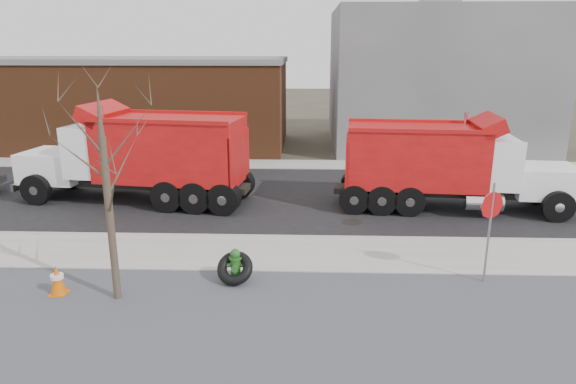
{
  "coord_description": "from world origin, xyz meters",
  "views": [
    {
      "loc": [
        1.36,
        -13.78,
        5.98
      ],
      "look_at": [
        0.8,
        2.11,
        1.4
      ],
      "focal_mm": 32.0,
      "sensor_mm": 36.0,
      "label": 1
    }
  ],
  "objects_px": {
    "truck_tire": "(235,268)",
    "dump_truck_red_a": "(445,163)",
    "dump_truck_red_b": "(142,153)",
    "fire_hydrant": "(236,267)",
    "stop_sign": "(491,216)"
  },
  "relations": [
    {
      "from": "stop_sign",
      "to": "dump_truck_red_b",
      "type": "height_order",
      "value": "dump_truck_red_b"
    },
    {
      "from": "truck_tire",
      "to": "dump_truck_red_a",
      "type": "relative_size",
      "value": 0.12
    },
    {
      "from": "stop_sign",
      "to": "dump_truck_red_a",
      "type": "height_order",
      "value": "dump_truck_red_a"
    },
    {
      "from": "dump_truck_red_a",
      "to": "dump_truck_red_b",
      "type": "distance_m",
      "value": 11.5
    },
    {
      "from": "fire_hydrant",
      "to": "dump_truck_red_a",
      "type": "relative_size",
      "value": 0.1
    },
    {
      "from": "stop_sign",
      "to": "dump_truck_red_a",
      "type": "relative_size",
      "value": 0.31
    },
    {
      "from": "truck_tire",
      "to": "dump_truck_red_b",
      "type": "xyz_separation_m",
      "value": [
        -4.52,
        7.07,
        1.52
      ]
    },
    {
      "from": "truck_tire",
      "to": "dump_truck_red_a",
      "type": "distance_m",
      "value": 9.65
    },
    {
      "from": "truck_tire",
      "to": "dump_truck_red_a",
      "type": "bearing_deg",
      "value": 43.2
    },
    {
      "from": "truck_tire",
      "to": "stop_sign",
      "type": "height_order",
      "value": "stop_sign"
    },
    {
      "from": "dump_truck_red_a",
      "to": "truck_tire",
      "type": "bearing_deg",
      "value": -131.78
    },
    {
      "from": "fire_hydrant",
      "to": "truck_tire",
      "type": "relative_size",
      "value": 0.87
    },
    {
      "from": "truck_tire",
      "to": "dump_truck_red_a",
      "type": "xyz_separation_m",
      "value": [
        6.96,
        6.54,
        1.38
      ]
    },
    {
      "from": "stop_sign",
      "to": "truck_tire",
      "type": "bearing_deg",
      "value": 178.15
    },
    {
      "from": "fire_hydrant",
      "to": "truck_tire",
      "type": "height_order",
      "value": "fire_hydrant"
    }
  ]
}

